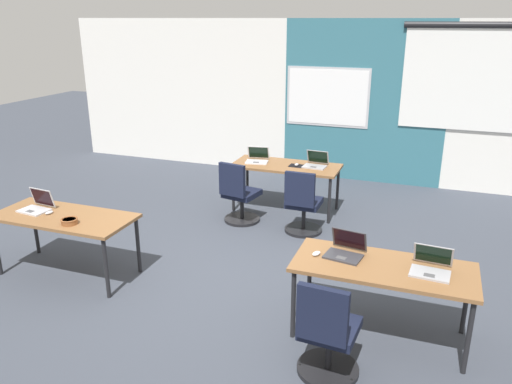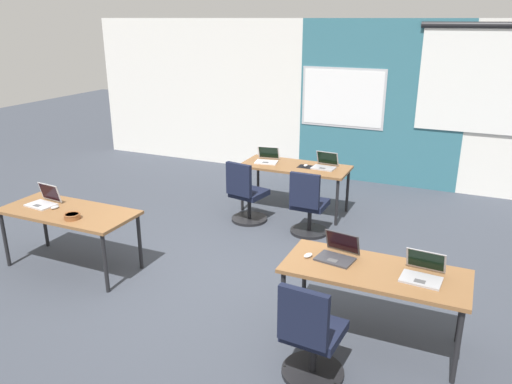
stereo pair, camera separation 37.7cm
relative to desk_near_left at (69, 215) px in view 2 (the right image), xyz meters
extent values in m
plane|color=#383D47|center=(1.75, 0.60, -0.66)|extent=(24.00, 24.00, 0.00)
cube|color=silver|center=(1.75, 4.80, 0.74)|extent=(10.00, 0.20, 2.80)
cube|color=#336B7A|center=(2.56, 4.69, 0.74)|extent=(2.80, 0.01, 2.80)
cube|color=#B7B7BC|center=(1.93, 4.69, 0.82)|extent=(1.48, 0.02, 1.04)
cube|color=white|center=(1.93, 4.68, 0.82)|extent=(1.40, 0.02, 0.96)
cube|color=white|center=(4.18, 4.67, 1.19)|extent=(2.00, 0.02, 1.59)
cylinder|color=black|center=(4.18, 4.67, 2.04)|extent=(2.10, 0.10, 0.10)
cube|color=brown|center=(0.00, 0.00, 0.04)|extent=(1.60, 0.70, 0.04)
cylinder|color=black|center=(-0.74, -0.30, -0.32)|extent=(0.04, 0.04, 0.68)
cylinder|color=black|center=(0.74, -0.30, -0.32)|extent=(0.04, 0.04, 0.68)
cylinder|color=black|center=(-0.74, 0.30, -0.32)|extent=(0.04, 0.04, 0.68)
cylinder|color=black|center=(0.74, 0.30, -0.32)|extent=(0.04, 0.04, 0.68)
cube|color=brown|center=(3.50, 0.00, 0.04)|extent=(1.60, 0.70, 0.04)
cylinder|color=black|center=(2.76, -0.30, -0.32)|extent=(0.04, 0.04, 0.68)
cylinder|color=black|center=(4.24, -0.30, -0.32)|extent=(0.04, 0.04, 0.68)
cylinder|color=black|center=(2.76, 0.30, -0.32)|extent=(0.04, 0.04, 0.68)
cylinder|color=black|center=(4.24, 0.30, -0.32)|extent=(0.04, 0.04, 0.68)
cube|color=brown|center=(1.75, 2.80, 0.04)|extent=(1.60, 0.70, 0.04)
cylinder|color=black|center=(1.01, 2.50, -0.32)|extent=(0.04, 0.04, 0.68)
cylinder|color=black|center=(2.49, 2.50, -0.32)|extent=(0.04, 0.04, 0.68)
cylinder|color=black|center=(1.01, 3.10, -0.32)|extent=(0.04, 0.04, 0.68)
cylinder|color=black|center=(2.49, 3.10, -0.32)|extent=(0.04, 0.04, 0.68)
cube|color=#333338|center=(3.13, 0.04, 0.07)|extent=(0.36, 0.28, 0.02)
cube|color=#4C4C4F|center=(3.12, -0.01, 0.08)|extent=(0.10, 0.07, 0.00)
cube|color=#333338|center=(3.15, 0.19, 0.18)|extent=(0.34, 0.13, 0.21)
cube|color=black|center=(3.15, 0.18, 0.18)|extent=(0.30, 0.11, 0.18)
ellipsoid|color=silver|center=(2.89, 0.00, 0.08)|extent=(0.09, 0.11, 0.03)
cylinder|color=black|center=(3.17, -0.66, -0.64)|extent=(0.52, 0.52, 0.04)
cylinder|color=black|center=(3.17, -0.66, -0.45)|extent=(0.06, 0.06, 0.34)
cube|color=black|center=(3.17, -0.66, -0.24)|extent=(0.47, 0.47, 0.08)
cube|color=black|center=(3.15, -0.91, 0.03)|extent=(0.40, 0.09, 0.46)
sphere|color=black|center=(3.19, -0.43, -0.64)|extent=(0.04, 0.04, 0.04)
sphere|color=black|center=(2.94, -0.72, -0.64)|extent=(0.04, 0.04, 0.04)
cube|color=#9E9EA3|center=(2.18, 2.82, 0.07)|extent=(0.34, 0.25, 0.02)
cube|color=#4C4C4F|center=(2.18, 2.77, 0.08)|extent=(0.09, 0.07, 0.00)
cube|color=#9E9EA3|center=(2.19, 2.97, 0.18)|extent=(0.34, 0.11, 0.21)
cube|color=black|center=(2.19, 2.97, 0.18)|extent=(0.30, 0.09, 0.18)
cube|color=black|center=(1.91, 2.80, 0.06)|extent=(0.22, 0.19, 0.00)
ellipsoid|color=#B2B2B7|center=(1.91, 2.80, 0.08)|extent=(0.06, 0.10, 0.03)
cylinder|color=black|center=(2.22, 2.10, -0.64)|extent=(0.52, 0.52, 0.04)
cylinder|color=black|center=(2.22, 2.10, -0.45)|extent=(0.06, 0.06, 0.34)
cube|color=black|center=(2.22, 2.10, -0.24)|extent=(0.44, 0.44, 0.08)
cube|color=black|center=(2.22, 1.85, 0.03)|extent=(0.40, 0.06, 0.46)
sphere|color=black|center=(2.22, 2.33, -0.64)|extent=(0.04, 0.04, 0.04)
sphere|color=black|center=(2.45, 2.03, -0.64)|extent=(0.04, 0.04, 0.04)
sphere|color=black|center=(2.00, 2.03, -0.64)|extent=(0.04, 0.04, 0.04)
cube|color=silver|center=(1.29, 2.76, 0.07)|extent=(0.36, 0.28, 0.02)
cube|color=#4C4C4F|center=(1.30, 2.71, 0.08)|extent=(0.10, 0.07, 0.00)
cube|color=silver|center=(1.27, 2.92, 0.18)|extent=(0.34, 0.15, 0.20)
cube|color=black|center=(1.27, 2.92, 0.18)|extent=(0.31, 0.13, 0.18)
cylinder|color=black|center=(1.28, 2.17, -0.64)|extent=(0.52, 0.52, 0.04)
cylinder|color=black|center=(1.28, 2.17, -0.45)|extent=(0.06, 0.06, 0.34)
cube|color=black|center=(1.28, 2.17, -0.24)|extent=(0.51, 0.51, 0.08)
cube|color=black|center=(1.24, 1.92, 0.03)|extent=(0.40, 0.13, 0.46)
sphere|color=black|center=(1.33, 2.40, -0.64)|extent=(0.04, 0.04, 0.04)
sphere|color=black|center=(1.49, 2.05, -0.64)|extent=(0.04, 0.04, 0.04)
sphere|color=black|center=(1.05, 2.13, -0.64)|extent=(0.04, 0.04, 0.04)
cube|color=#9E9EA3|center=(3.89, -0.03, 0.07)|extent=(0.35, 0.25, 0.02)
cube|color=#4C4C4F|center=(3.89, -0.09, 0.08)|extent=(0.09, 0.07, 0.00)
cube|color=#9E9EA3|center=(3.90, 0.12, 0.18)|extent=(0.34, 0.12, 0.21)
cube|color=black|center=(3.90, 0.12, 0.18)|extent=(0.30, 0.10, 0.18)
cube|color=#B7B7BC|center=(-0.40, -0.01, 0.07)|extent=(0.35, 0.26, 0.02)
cube|color=#4C4C4F|center=(-0.40, -0.06, 0.08)|extent=(0.10, 0.07, 0.00)
cube|color=#B7B7BC|center=(-0.38, 0.13, 0.19)|extent=(0.33, 0.09, 0.22)
cube|color=black|center=(-0.38, 0.12, 0.19)|extent=(0.30, 0.08, 0.19)
ellipsoid|color=#B2B2B7|center=(-0.18, -0.02, 0.08)|extent=(0.07, 0.11, 0.03)
cylinder|color=brown|center=(0.23, -0.18, 0.09)|extent=(0.17, 0.17, 0.05)
torus|color=brown|center=(0.23, -0.18, 0.11)|extent=(0.18, 0.18, 0.02)
cylinder|color=#B26628|center=(0.23, -0.18, 0.11)|extent=(0.14, 0.14, 0.01)
camera|label=1|loc=(3.80, -4.14, 2.14)|focal=35.14mm
camera|label=2|loc=(4.15, -3.99, 2.14)|focal=35.14mm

